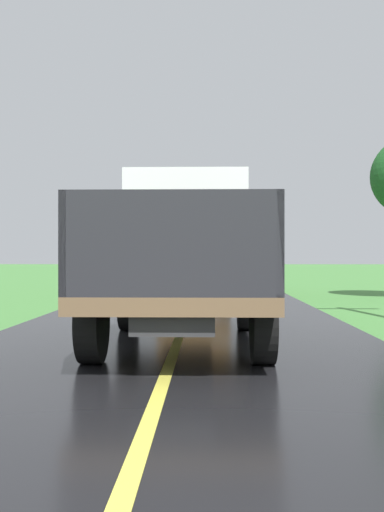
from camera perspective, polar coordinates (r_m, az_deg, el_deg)
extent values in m
cube|color=#2D2D30|center=(9.06, -0.89, -4.56)|extent=(0.90, 5.51, 0.24)
cube|color=brown|center=(9.05, -0.89, -3.30)|extent=(2.30, 5.80, 0.20)
cube|color=silver|center=(11.00, -0.46, 2.76)|extent=(2.10, 1.90, 1.90)
cube|color=black|center=(11.97, -0.31, 4.13)|extent=(1.78, 0.02, 0.76)
cube|color=#232328|center=(8.19, -8.96, 0.90)|extent=(0.08, 3.85, 1.10)
cube|color=#232328|center=(8.09, 6.71, 0.91)|extent=(0.08, 3.85, 1.10)
cube|color=#232328|center=(6.18, -1.99, 1.18)|extent=(2.30, 0.08, 1.10)
cube|color=#232328|center=(9.94, -0.67, 0.74)|extent=(2.30, 0.08, 1.10)
cylinder|color=black|center=(10.95, -6.01, -4.30)|extent=(0.28, 1.00, 1.00)
cylinder|color=black|center=(10.88, 5.06, -4.33)|extent=(0.28, 1.00, 1.00)
cylinder|color=black|center=(7.61, -9.36, -6.20)|extent=(0.28, 1.00, 1.00)
cylinder|color=black|center=(7.51, 6.68, -6.29)|extent=(0.28, 1.00, 1.00)
ellipsoid|color=#88AC38|center=(8.53, -1.78, -1.83)|extent=(0.45, 0.50, 0.43)
ellipsoid|color=#77B224|center=(9.45, -5.43, 0.62)|extent=(0.46, 0.55, 0.51)
ellipsoid|color=#82BE22|center=(8.85, -2.55, -1.32)|extent=(0.59, 0.64, 0.41)
ellipsoid|color=#84AD2C|center=(8.96, 1.37, 0.64)|extent=(0.54, 0.56, 0.44)
ellipsoid|color=#7CC022|center=(6.55, 1.53, 0.68)|extent=(0.43, 0.53, 0.51)
ellipsoid|color=#88B231|center=(9.34, 4.11, 0.34)|extent=(0.42, 0.47, 0.44)
ellipsoid|color=#7BC027|center=(9.03, 3.10, -1.52)|extent=(0.45, 0.50, 0.43)
ellipsoid|color=#7FBF2B|center=(7.53, 0.88, 0.86)|extent=(0.57, 0.69, 0.48)
ellipsoid|color=#74B128|center=(8.75, -3.12, 0.61)|extent=(0.41, 0.51, 0.37)
cube|color=#2D2D30|center=(21.79, 0.31, -1.88)|extent=(0.90, 5.51, 0.24)
cube|color=brown|center=(21.78, 0.31, -1.36)|extent=(2.30, 5.80, 0.20)
cube|color=red|center=(23.73, 0.41, 1.29)|extent=(2.10, 1.90, 1.90)
cube|color=black|center=(24.69, 0.45, 2.01)|extent=(1.78, 0.02, 0.76)
cube|color=brown|center=(20.85, -2.79, 0.37)|extent=(0.08, 3.85, 1.10)
cube|color=brown|center=(20.81, 3.32, 0.37)|extent=(0.08, 3.85, 1.10)
cube|color=brown|center=(18.92, 0.13, 0.40)|extent=(2.30, 0.08, 1.10)
cube|color=brown|center=(22.68, 0.36, 0.34)|extent=(2.30, 0.08, 1.10)
cylinder|color=black|center=(23.63, -2.14, -1.98)|extent=(0.28, 1.00, 1.00)
cylinder|color=black|center=(23.59, 2.96, -1.98)|extent=(0.28, 1.00, 1.00)
cylinder|color=black|center=(20.25, -2.75, -2.31)|extent=(0.28, 1.00, 1.00)
cylinder|color=black|center=(20.20, 3.20, -2.32)|extent=(0.28, 1.00, 1.00)
ellipsoid|color=#80AA33|center=(20.37, -1.82, -0.63)|extent=(0.48, 0.45, 0.41)
ellipsoid|color=#76B228|center=(21.65, 2.12, 0.14)|extent=(0.46, 0.42, 0.47)
ellipsoid|color=#75C22C|center=(22.18, -0.86, 0.27)|extent=(0.43, 0.44, 0.43)
ellipsoid|color=#78B62F|center=(20.05, -0.57, 0.22)|extent=(0.41, 0.37, 0.52)
ellipsoid|color=#7BB725|center=(19.87, 2.10, -0.57)|extent=(0.40, 0.44, 0.52)
ellipsoid|color=#74B62D|center=(21.36, 2.04, -0.62)|extent=(0.43, 0.42, 0.47)
ellipsoid|color=#7EB12E|center=(20.98, 1.99, 1.18)|extent=(0.51, 0.63, 0.46)
ellipsoid|color=#87AA27|center=(21.70, -0.83, 0.14)|extent=(0.54, 0.49, 0.37)
ellipsoid|color=#7FB223|center=(21.96, 1.91, 1.14)|extent=(0.55, 0.58, 0.40)
ellipsoid|color=#87AE24|center=(21.95, 2.01, -0.66)|extent=(0.42, 0.40, 0.44)
ellipsoid|color=#7EBE31|center=(20.71, -2.22, 1.14)|extent=(0.40, 0.46, 0.47)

